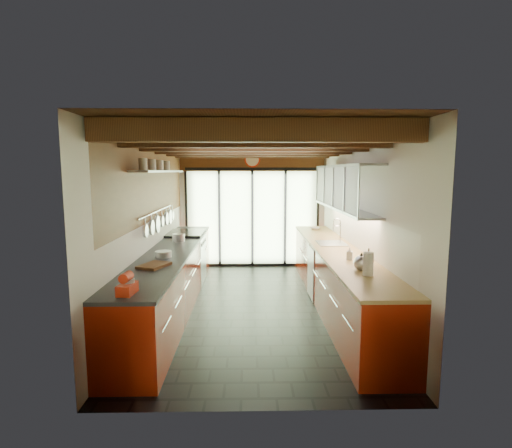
# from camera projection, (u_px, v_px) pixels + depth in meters

# --- Properties ---
(ground) EXTENTS (5.50, 5.50, 0.00)m
(ground) POSITION_uv_depth(u_px,v_px,m) (254.00, 306.00, 6.25)
(ground) COLOR black
(ground) RESTS_ON ground
(room_shell) EXTENTS (5.50, 5.50, 5.50)m
(room_shell) POSITION_uv_depth(u_px,v_px,m) (254.00, 201.00, 6.03)
(room_shell) COLOR silver
(room_shell) RESTS_ON ground
(ceiling_beams) EXTENTS (3.14, 5.06, 4.90)m
(ceiling_beams) POSITION_uv_depth(u_px,v_px,m) (254.00, 148.00, 6.30)
(ceiling_beams) COLOR #593316
(ceiling_beams) RESTS_ON ground
(glass_door) EXTENTS (2.95, 0.10, 2.90)m
(glass_door) POSITION_uv_depth(u_px,v_px,m) (252.00, 192.00, 8.70)
(glass_door) COLOR #C6EAAD
(glass_door) RESTS_ON ground
(left_counter) EXTENTS (0.68, 5.00, 0.92)m
(left_counter) POSITION_uv_depth(u_px,v_px,m) (172.00, 278.00, 6.16)
(left_counter) COLOR maroon
(left_counter) RESTS_ON ground
(range_stove) EXTENTS (0.66, 0.90, 0.97)m
(range_stove) POSITION_uv_depth(u_px,v_px,m) (186.00, 257.00, 7.60)
(range_stove) COLOR silver
(range_stove) RESTS_ON ground
(right_counter) EXTENTS (0.68, 5.00, 0.92)m
(right_counter) POSITION_uv_depth(u_px,v_px,m) (336.00, 277.00, 6.22)
(right_counter) COLOR maroon
(right_counter) RESTS_ON ground
(sink_assembly) EXTENTS (0.45, 0.52, 0.43)m
(sink_assembly) POSITION_uv_depth(u_px,v_px,m) (332.00, 241.00, 6.54)
(sink_assembly) COLOR silver
(sink_assembly) RESTS_ON right_counter
(upper_cabinets_right) EXTENTS (0.34, 3.00, 3.00)m
(upper_cabinets_right) POSITION_uv_depth(u_px,v_px,m) (344.00, 187.00, 6.33)
(upper_cabinets_right) COLOR silver
(upper_cabinets_right) RESTS_ON ground
(left_wall_fixtures) EXTENTS (0.28, 2.60, 0.96)m
(left_wall_fixtures) POSITION_uv_depth(u_px,v_px,m) (161.00, 192.00, 6.27)
(left_wall_fixtures) COLOR silver
(left_wall_fixtures) RESTS_ON ground
(stand_mixer) EXTENTS (0.16, 0.25, 0.22)m
(stand_mixer) POSITION_uv_depth(u_px,v_px,m) (127.00, 285.00, 3.87)
(stand_mixer) COLOR red
(stand_mixer) RESTS_ON left_counter
(pot_large) EXTENTS (0.23, 0.23, 0.13)m
(pot_large) POSITION_uv_depth(u_px,v_px,m) (179.00, 238.00, 6.74)
(pot_large) COLOR silver
(pot_large) RESTS_ON left_counter
(pot_small) EXTENTS (0.25, 0.25, 0.09)m
(pot_small) POSITION_uv_depth(u_px,v_px,m) (163.00, 254.00, 5.52)
(pot_small) COLOR silver
(pot_small) RESTS_ON left_counter
(cutting_board) EXTENTS (0.41, 0.47, 0.03)m
(cutting_board) POSITION_uv_depth(u_px,v_px,m) (154.00, 265.00, 4.97)
(cutting_board) COLOR brown
(cutting_board) RESTS_ON left_counter
(kettle) EXTENTS (0.20, 0.24, 0.22)m
(kettle) POSITION_uv_depth(u_px,v_px,m) (361.00, 262.00, 4.81)
(kettle) COLOR silver
(kettle) RESTS_ON right_counter
(paper_towel) EXTENTS (0.15, 0.15, 0.32)m
(paper_towel) POSITION_uv_depth(u_px,v_px,m) (368.00, 264.00, 4.53)
(paper_towel) COLOR white
(paper_towel) RESTS_ON right_counter
(soap_bottle) EXTENTS (0.10, 0.10, 0.17)m
(soap_bottle) POSITION_uv_depth(u_px,v_px,m) (350.00, 253.00, 5.36)
(soap_bottle) COLOR silver
(soap_bottle) RESTS_ON right_counter
(bowl) EXTENTS (0.22, 0.22, 0.05)m
(bowl) POSITION_uv_depth(u_px,v_px,m) (315.00, 228.00, 8.13)
(bowl) COLOR silver
(bowl) RESTS_ON right_counter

